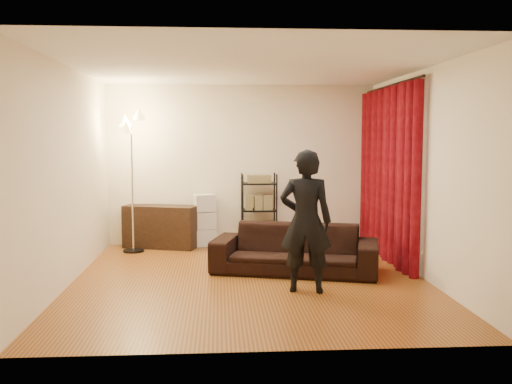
{
  "coord_description": "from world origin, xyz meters",
  "views": [
    {
      "loc": [
        -0.39,
        -7.19,
        1.82
      ],
      "look_at": [
        0.1,
        0.3,
        1.1
      ],
      "focal_mm": 40.0,
      "sensor_mm": 36.0,
      "label": 1
    }
  ],
  "objects": [
    {
      "name": "storage_boxes",
      "position": [
        -0.64,
        2.31,
        0.44
      ],
      "size": [
        0.41,
        0.36,
        0.88
      ],
      "primitive_type": null,
      "rotation": [
        0.0,
        0.0,
        0.24
      ],
      "color": "beige",
      "rests_on": "ground"
    },
    {
      "name": "wall_left",
      "position": [
        -2.25,
        0.0,
        1.35
      ],
      "size": [
        0.0,
        5.0,
        5.0
      ],
      "primitive_type": "plane",
      "rotation": [
        1.57,
        0.0,
        1.57
      ],
      "color": "#F3E6CA",
      "rests_on": "ground"
    },
    {
      "name": "wall_right",
      "position": [
        2.25,
        0.0,
        1.35
      ],
      "size": [
        0.0,
        5.0,
        5.0
      ],
      "primitive_type": "plane",
      "rotation": [
        1.57,
        0.0,
        -1.57
      ],
      "color": "#F3E6CA",
      "rests_on": "ground"
    },
    {
      "name": "curtain_rod",
      "position": [
        2.15,
        1.12,
        2.58
      ],
      "size": [
        0.04,
        2.65,
        0.04
      ],
      "primitive_type": "cylinder",
      "rotation": [
        1.57,
        0.0,
        0.0
      ],
      "color": "black",
      "rests_on": "wall_right"
    },
    {
      "name": "floor",
      "position": [
        0.0,
        0.0,
        0.0
      ],
      "size": [
        5.0,
        5.0,
        0.0
      ],
      "primitive_type": "plane",
      "color": "#955726",
      "rests_on": "ground"
    },
    {
      "name": "person",
      "position": [
        0.62,
        -0.63,
        0.84
      ],
      "size": [
        0.68,
        0.52,
        1.68
      ],
      "primitive_type": "imported",
      "rotation": [
        0.0,
        0.0,
        2.93
      ],
      "color": "black",
      "rests_on": "ground"
    },
    {
      "name": "wall_front",
      "position": [
        0.0,
        -2.5,
        1.35
      ],
      "size": [
        5.0,
        0.0,
        5.0
      ],
      "primitive_type": "plane",
      "rotation": [
        -1.57,
        0.0,
        0.0
      ],
      "color": "#F3E6CA",
      "rests_on": "ground"
    },
    {
      "name": "ceiling",
      "position": [
        0.0,
        0.0,
        2.7
      ],
      "size": [
        5.0,
        5.0,
        0.0
      ],
      "primitive_type": "plane",
      "rotation": [
        3.14,
        0.0,
        0.0
      ],
      "color": "white",
      "rests_on": "ground"
    },
    {
      "name": "media_cabinet",
      "position": [
        -1.35,
        2.23,
        0.35
      ],
      "size": [
        1.28,
        0.78,
        0.7
      ],
      "primitive_type": "cube",
      "rotation": [
        0.0,
        0.0,
        -0.3
      ],
      "color": "black",
      "rests_on": "ground"
    },
    {
      "name": "wire_shelf",
      "position": [
        0.27,
        2.21,
        0.61
      ],
      "size": [
        0.64,
        0.52,
        1.22
      ],
      "primitive_type": null,
      "rotation": [
        0.0,
        0.0,
        -0.27
      ],
      "color": "black",
      "rests_on": "ground"
    },
    {
      "name": "wall_back",
      "position": [
        0.0,
        2.5,
        1.35
      ],
      "size": [
        5.0,
        0.0,
        5.0
      ],
      "primitive_type": "plane",
      "rotation": [
        1.57,
        0.0,
        0.0
      ],
      "color": "#F3E6CA",
      "rests_on": "ground"
    },
    {
      "name": "floor_lamp",
      "position": [
        -1.76,
        1.88,
        1.1
      ],
      "size": [
        0.49,
        0.49,
        2.2
      ],
      "primitive_type": null,
      "rotation": [
        0.0,
        0.0,
        -0.28
      ],
      "color": "silver",
      "rests_on": "ground"
    },
    {
      "name": "curtain",
      "position": [
        2.13,
        1.12,
        1.28
      ],
      "size": [
        0.22,
        2.65,
        2.55
      ],
      "primitive_type": null,
      "color": "maroon",
      "rests_on": "ground"
    },
    {
      "name": "sofa",
      "position": [
        0.63,
        0.33,
        0.32
      ],
      "size": [
        2.35,
        1.4,
        0.64
      ],
      "primitive_type": "imported",
      "rotation": [
        0.0,
        0.0,
        -0.26
      ],
      "color": "black",
      "rests_on": "ground"
    }
  ]
}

